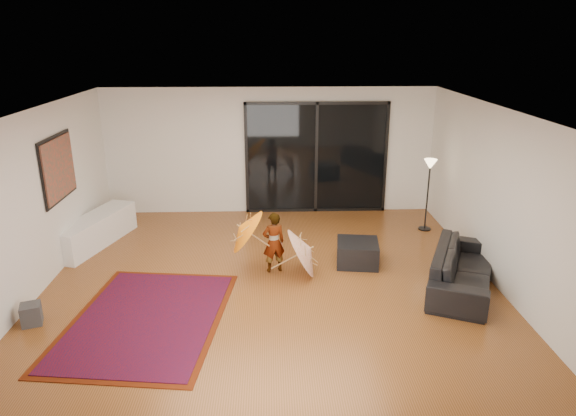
{
  "coord_description": "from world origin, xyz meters",
  "views": [
    {
      "loc": [
        -0.0,
        -7.29,
        3.74
      ],
      "look_at": [
        0.28,
        0.45,
        1.1
      ],
      "focal_mm": 32.0,
      "sensor_mm": 36.0,
      "label": 1
    }
  ],
  "objects_px": {
    "sofa": "(463,268)",
    "child": "(274,242)",
    "ottoman": "(357,253)",
    "media_console": "(96,231)"
  },
  "relations": [
    {
      "from": "sofa",
      "to": "child",
      "type": "bearing_deg",
      "value": 101.19
    },
    {
      "from": "sofa",
      "to": "child",
      "type": "xyz_separation_m",
      "value": [
        -2.9,
        0.67,
        0.2
      ]
    },
    {
      "from": "ottoman",
      "to": "media_console",
      "type": "bearing_deg",
      "value": 167.93
    },
    {
      "from": "media_console",
      "to": "sofa",
      "type": "height_order",
      "value": "sofa"
    },
    {
      "from": "ottoman",
      "to": "child",
      "type": "height_order",
      "value": "child"
    },
    {
      "from": "ottoman",
      "to": "child",
      "type": "bearing_deg",
      "value": -170.44
    },
    {
      "from": "media_console",
      "to": "child",
      "type": "bearing_deg",
      "value": -3.56
    },
    {
      "from": "ottoman",
      "to": "child",
      "type": "xyz_separation_m",
      "value": [
        -1.43,
        -0.24,
        0.31
      ]
    },
    {
      "from": "media_console",
      "to": "child",
      "type": "height_order",
      "value": "child"
    },
    {
      "from": "sofa",
      "to": "ottoman",
      "type": "relative_size",
      "value": 3.09
    }
  ]
}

